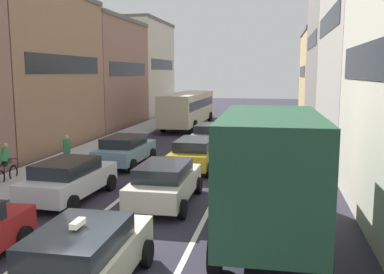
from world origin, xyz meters
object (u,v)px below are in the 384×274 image
at_px(removalist_box_truck, 269,169).
at_px(coupe_centre_lane_fourth, 210,135).
at_px(bus_mid_queue_primary, 188,107).
at_px(hatchback_centre_lane_third, 195,153).
at_px(taxi_centre_lane_front, 82,258).
at_px(sedan_left_lane_third, 125,150).
at_px(cyclist_on_sidewalk, 6,164).
at_px(sedan_centre_lane_second, 165,182).
at_px(wagon_left_lane_second, 69,179).
at_px(pedestrian_near_kerb, 67,150).
at_px(sedan_right_lane_behind_truck, 264,161).

xyz_separation_m(removalist_box_truck, coupe_centre_lane_fourth, (-3.80, 14.06, -1.18)).
bearing_deg(bus_mid_queue_primary, hatchback_centre_lane_third, -165.81).
xyz_separation_m(taxi_centre_lane_front, sedan_left_lane_third, (-3.47, 12.09, -0.00)).
bearing_deg(coupe_centre_lane_fourth, cyclist_on_sidewalk, 145.80).
height_order(sedan_centre_lane_second, hatchback_centre_lane_third, same).
bearing_deg(coupe_centre_lane_fourth, wagon_left_lane_second, 164.40).
distance_m(removalist_box_truck, pedestrian_near_kerb, 11.89).
height_order(coupe_centre_lane_fourth, cyclist_on_sidewalk, cyclist_on_sidewalk).
distance_m(removalist_box_truck, sedan_left_lane_third, 11.01).
bearing_deg(sedan_centre_lane_second, bus_mid_queue_primary, 9.33).
height_order(wagon_left_lane_second, sedan_right_lane_behind_truck, same).
relative_size(removalist_box_truck, sedan_left_lane_third, 1.78).
height_order(taxi_centre_lane_front, pedestrian_near_kerb, same).
bearing_deg(cyclist_on_sidewalk, wagon_left_lane_second, -119.68).
bearing_deg(removalist_box_truck, coupe_centre_lane_fourth, 13.83).
xyz_separation_m(taxi_centre_lane_front, hatchback_centre_lane_third, (0.12, 11.91, -0.00)).
relative_size(taxi_centre_lane_front, sedan_centre_lane_second, 1.00).
bearing_deg(sedan_centre_lane_second, coupe_centre_lane_fourth, 0.68).
height_order(wagon_left_lane_second, coupe_centre_lane_fourth, same).
height_order(hatchback_centre_lane_third, sedan_right_lane_behind_truck, same).
bearing_deg(removalist_box_truck, sedan_right_lane_behind_truck, 1.38).
xyz_separation_m(hatchback_centre_lane_third, sedan_left_lane_third, (-3.59, 0.18, 0.00)).
relative_size(hatchback_centre_lane_third, pedestrian_near_kerb, 2.61).
xyz_separation_m(hatchback_centre_lane_third, bus_mid_queue_primary, (-3.56, 15.41, 0.96)).
height_order(bus_mid_queue_primary, cyclist_on_sidewalk, bus_mid_queue_primary).
bearing_deg(sedan_left_lane_third, pedestrian_near_kerb, 120.49).
distance_m(sedan_right_lane_behind_truck, bus_mid_queue_primary, 18.00).
relative_size(removalist_box_truck, cyclist_on_sidewalk, 4.49).
height_order(taxi_centre_lane_front, coupe_centre_lane_fourth, taxi_centre_lane_front).
relative_size(coupe_centre_lane_fourth, pedestrian_near_kerb, 2.60).
bearing_deg(sedan_right_lane_behind_truck, wagon_left_lane_second, 124.28).
bearing_deg(bus_mid_queue_primary, sedan_right_lane_behind_truck, -156.48).
xyz_separation_m(coupe_centre_lane_fourth, pedestrian_near_kerb, (-5.82, -7.14, 0.15)).
bearing_deg(removalist_box_truck, taxi_centre_lane_front, 134.67).
distance_m(taxi_centre_lane_front, hatchback_centre_lane_third, 11.91).
distance_m(hatchback_centre_lane_third, cyclist_on_sidewalk, 8.33).
relative_size(taxi_centre_lane_front, sedan_left_lane_third, 0.99).
distance_m(sedan_centre_lane_second, bus_mid_queue_primary, 21.31).
bearing_deg(removalist_box_truck, sedan_centre_lane_second, 54.08).
distance_m(sedan_left_lane_third, coupe_centre_lane_fourth, 6.72).
xyz_separation_m(coupe_centre_lane_fourth, cyclist_on_sidewalk, (-6.99, -10.16, 0.05)).
height_order(sedan_right_lane_behind_truck, bus_mid_queue_primary, bus_mid_queue_primary).
bearing_deg(pedestrian_near_kerb, bus_mid_queue_primary, 81.88).
distance_m(removalist_box_truck, cyclist_on_sidewalk, 11.53).
bearing_deg(sedan_right_lane_behind_truck, sedan_left_lane_third, 79.11).
bearing_deg(hatchback_centre_lane_third, sedan_left_lane_third, 88.39).
xyz_separation_m(wagon_left_lane_second, bus_mid_queue_primary, (0.00, 21.18, 0.96)).
distance_m(sedan_left_lane_third, bus_mid_queue_primary, 15.26).
distance_m(taxi_centre_lane_front, sedan_left_lane_third, 12.58).
height_order(sedan_right_lane_behind_truck, cyclist_on_sidewalk, cyclist_on_sidewalk).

